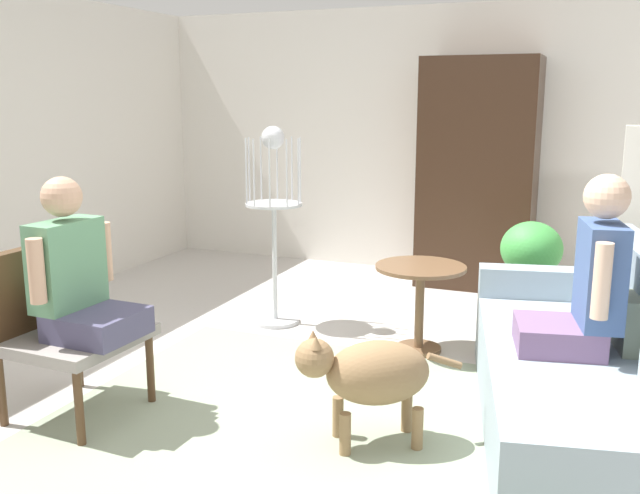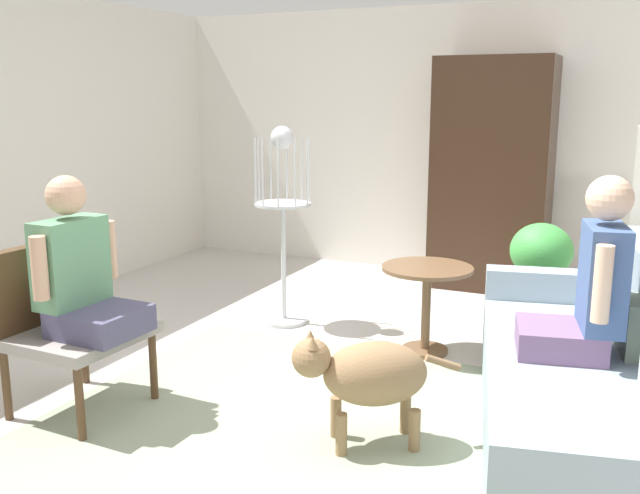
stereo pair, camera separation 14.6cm
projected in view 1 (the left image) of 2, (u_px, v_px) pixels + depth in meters
ground_plane at (344, 422)px, 3.71m from camera, size 8.15×8.15×0.00m
back_wall at (474, 143)px, 6.58m from camera, size 6.91×0.12×2.51m
area_rug at (324, 437)px, 3.54m from camera, size 2.94×2.56×0.01m
couch at (590, 373)px, 3.56m from camera, size 1.33×2.24×0.91m
armchair at (56, 317)px, 3.76m from camera, size 0.64×0.67×0.90m
person_on_couch at (587, 283)px, 3.45m from camera, size 0.54×0.53×0.89m
person_on_armchair at (77, 276)px, 3.64m from camera, size 0.50×0.56×0.83m
round_end_table at (420, 291)px, 4.66m from camera, size 0.60×0.60×0.59m
dog at (371, 373)px, 3.41m from camera, size 0.73×0.53×0.59m
bird_cage_stand at (274, 219)px, 5.19m from camera, size 0.42×0.42×1.47m
potted_plant at (530, 268)px, 4.93m from camera, size 0.42×0.42×0.83m
column_lamp at (631, 242)px, 4.61m from camera, size 0.20×0.20×1.50m
armoire_cabinet at (478, 174)px, 6.21m from camera, size 0.99×0.56×2.01m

